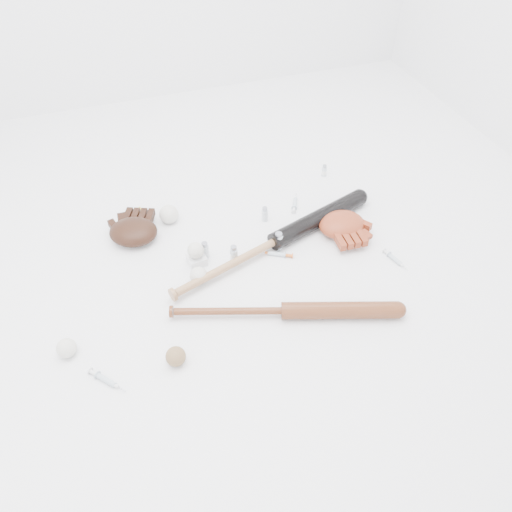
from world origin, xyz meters
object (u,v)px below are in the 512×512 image
object	(u,v)px
bat_wood	(284,311)
glove_dark	(133,232)
bat_dark	(275,241)
pedestal	(197,260)

from	to	relation	value
bat_wood	glove_dark	world-z (taller)	glove_dark
bat_dark	glove_dark	size ratio (longest dim) A/B	4.30
bat_dark	bat_wood	xyz separation A→B (m)	(-0.09, -0.34, -0.01)
bat_dark	bat_wood	world-z (taller)	bat_dark
bat_dark	glove_dark	xyz separation A→B (m)	(-0.53, 0.24, 0.01)
glove_dark	pedestal	distance (m)	0.31
bat_wood	pedestal	bearing A→B (deg)	140.72
bat_wood	pedestal	size ratio (longest dim) A/B	12.69
glove_dark	pedestal	world-z (taller)	glove_dark
pedestal	glove_dark	bearing A→B (deg)	134.00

